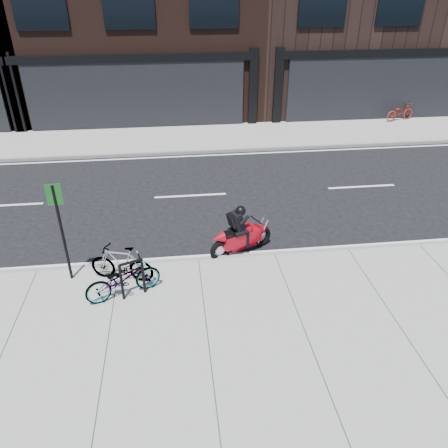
{
  "coord_description": "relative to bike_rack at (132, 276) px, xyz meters",
  "views": [
    {
      "loc": [
        -0.44,
        -11.24,
        6.52
      ],
      "look_at": [
        0.71,
        -1.58,
        0.9
      ],
      "focal_mm": 35.0,
      "sensor_mm": 36.0,
      "label": 1
    }
  ],
  "objects": [
    {
      "name": "sidewalk_far",
      "position": [
        1.54,
        10.99,
        -0.62
      ],
      "size": [
        60.0,
        3.5,
        0.13
      ],
      "primitive_type": "cube",
      "color": "gray",
      "rests_on": "ground"
    },
    {
      "name": "motorcycle",
      "position": [
        2.79,
        1.68,
        -0.11
      ],
      "size": [
        1.78,
        1.0,
        1.42
      ],
      "rotation": [
        0.0,
        0.0,
        0.43
      ],
      "color": "black",
      "rests_on": "ground"
    },
    {
      "name": "sign_post",
      "position": [
        -1.54,
        0.84,
        0.93
      ],
      "size": [
        0.34,
        0.07,
        2.48
      ],
      "rotation": [
        0.0,
        0.0,
        0.08
      ],
      "color": "black",
      "rests_on": "sidewalk_near"
    },
    {
      "name": "bicycle_rear",
      "position": [
        -0.3,
        0.64,
        -0.09
      ],
      "size": [
        1.6,
        0.86,
        0.93
      ],
      "primitive_type": "imported",
      "rotation": [
        0.0,
        0.0,
        4.43
      ],
      "color": "gray",
      "rests_on": "sidewalk_near"
    },
    {
      "name": "sidewalk_near",
      "position": [
        1.54,
        -1.76,
        -0.62
      ],
      "size": [
        60.0,
        6.0,
        0.13
      ],
      "primitive_type": "cube",
      "color": "gray",
      "rests_on": "ground"
    },
    {
      "name": "ground",
      "position": [
        1.54,
        3.24,
        -0.69
      ],
      "size": [
        120.0,
        120.0,
        0.0
      ],
      "primitive_type": "plane",
      "color": "black",
      "rests_on": "ground"
    },
    {
      "name": "bicycle_far",
      "position": [
        12.29,
        12.24,
        -0.13
      ],
      "size": [
        1.7,
        1.03,
        0.85
      ],
      "primitive_type": "imported",
      "rotation": [
        0.0,
        0.0,
        1.88
      ],
      "color": "maroon",
      "rests_on": "sidewalk_far"
    },
    {
      "name": "bike_rack",
      "position": [
        0.0,
        0.0,
        0.0
      ],
      "size": [
        0.53,
        0.25,
        0.95
      ],
      "rotation": [
        0.0,
        0.0,
        0.38
      ],
      "color": "black",
      "rests_on": "sidewalk_near"
    },
    {
      "name": "bicycle_front",
      "position": [
        -0.22,
        0.04,
        -0.1
      ],
      "size": [
        1.82,
        1.18,
        0.9
      ],
      "primitive_type": "imported",
      "rotation": [
        0.0,
        0.0,
        1.94
      ],
      "color": "gray",
      "rests_on": "sidewalk_near"
    }
  ]
}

